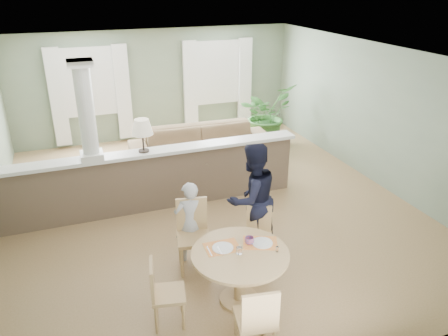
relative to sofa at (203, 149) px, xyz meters
name	(u,v)px	position (x,y,z in m)	size (l,w,h in m)	color
ground	(207,204)	(-0.44, -1.58, -0.45)	(8.00, 8.00, 0.00)	tan
room_shell	(193,100)	(-0.47, -0.95, 1.37)	(7.02, 8.02, 2.71)	gray
pony_wall	(149,173)	(-1.43, -1.38, 0.26)	(5.32, 0.38, 2.70)	brown
sofa	(203,149)	(0.00, 0.00, 0.00)	(3.06, 1.20, 0.89)	#826346
houseplant	(266,114)	(1.94, 1.01, 0.29)	(1.32, 1.14, 1.47)	#326829
dining_table	(240,262)	(-0.86, -4.19, 0.14)	(1.22, 1.22, 0.83)	tan
chair_far_boy	(193,231)	(-1.19, -3.25, 0.12)	(0.54, 0.54, 1.02)	tan
chair_far_man	(259,233)	(-0.28, -3.47, 0.02)	(0.51, 0.51, 0.85)	tan
chair_near	(257,318)	(-1.03, -5.08, 0.07)	(0.48, 0.48, 0.93)	tan
chair_side	(162,291)	(-1.86, -4.24, 0.03)	(0.46, 0.46, 0.86)	tan
child_person	(190,222)	(-1.19, -3.09, 0.18)	(0.45, 0.30, 1.24)	#AEADB3
man_person	(252,198)	(-0.25, -3.15, 0.41)	(0.83, 0.65, 1.71)	black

